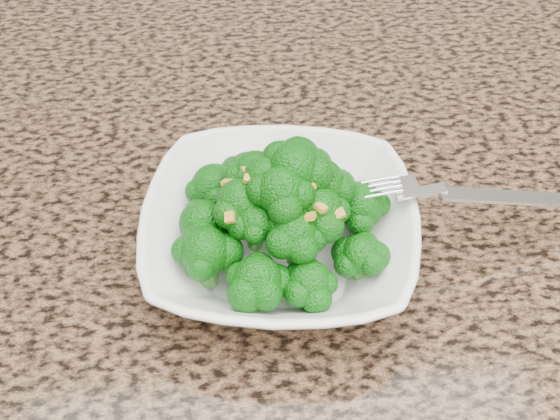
{
  "coord_description": "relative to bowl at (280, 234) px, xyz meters",
  "views": [
    {
      "loc": [
        -0.08,
        -0.09,
        1.31
      ],
      "look_at": [
        -0.05,
        0.26,
        0.95
      ],
      "focal_mm": 45.0,
      "sensor_mm": 36.0,
      "label": 1
    }
  ],
  "objects": [
    {
      "name": "garlic_topping",
      "position": [
        -0.0,
        0.0,
        0.09
      ],
      "size": [
        0.11,
        0.11,
        0.01
      ],
      "primitive_type": null,
      "color": "gold",
      "rests_on": "broccoli_pile"
    },
    {
      "name": "granite_counter",
      "position": [
        0.05,
        0.04,
        -0.04
      ],
      "size": [
        1.64,
        1.04,
        0.03
      ],
      "primitive_type": "cube",
      "color": "brown",
      "rests_on": "cabinet"
    },
    {
      "name": "broccoli_pile",
      "position": [
        -0.0,
        0.0,
        0.06
      ],
      "size": [
        0.18,
        0.18,
        0.06
      ],
      "primitive_type": null,
      "color": "#0C640B",
      "rests_on": "bowl"
    },
    {
      "name": "fork",
      "position": [
        0.11,
        0.01,
        0.03
      ],
      "size": [
        0.18,
        0.04,
        0.01
      ],
      "primitive_type": null,
      "rotation": [
        0.0,
        0.0,
        0.07
      ],
      "color": "silver",
      "rests_on": "bowl"
    },
    {
      "name": "bowl",
      "position": [
        0.0,
        0.0,
        0.0
      ],
      "size": [
        0.23,
        0.23,
        0.05
      ],
      "primitive_type": "imported",
      "rotation": [
        0.0,
        0.0,
        -0.12
      ],
      "color": "white",
      "rests_on": "granite_counter"
    }
  ]
}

